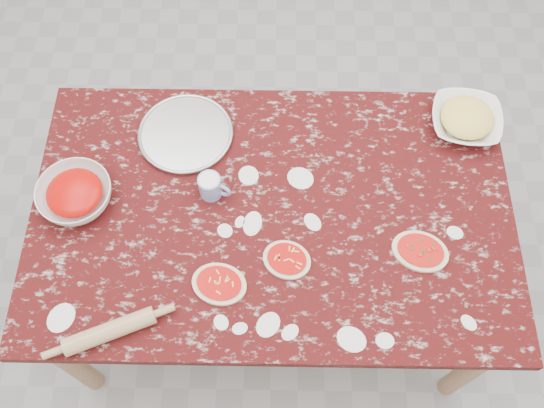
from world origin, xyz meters
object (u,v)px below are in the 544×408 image
at_px(sauce_bowl, 76,195).
at_px(cheese_bowl, 466,120).
at_px(worktable, 272,222).
at_px(rolling_pin, 110,331).
at_px(pizza_tray, 186,134).
at_px(flour_mug, 211,186).

distance_m(sauce_bowl, cheese_bowl, 1.36).
distance_m(worktable, cheese_bowl, 0.77).
relative_size(cheese_bowl, rolling_pin, 0.90).
bearing_deg(rolling_pin, pizza_tray, 77.13).
bearing_deg(sauce_bowl, cheese_bowl, 13.74).
xyz_separation_m(pizza_tray, rolling_pin, (-0.16, -0.71, 0.02)).
relative_size(pizza_tray, rolling_pin, 1.20).
relative_size(sauce_bowl, flour_mug, 2.23).
bearing_deg(worktable, rolling_pin, -138.53).
height_order(pizza_tray, sauce_bowl, sauce_bowl).
xyz_separation_m(sauce_bowl, rolling_pin, (0.17, -0.45, -0.01)).
bearing_deg(pizza_tray, rolling_pin, -102.87).
height_order(pizza_tray, flour_mug, flour_mug).
bearing_deg(sauce_bowl, rolling_pin, -68.89).
height_order(sauce_bowl, cheese_bowl, sauce_bowl).
bearing_deg(pizza_tray, worktable, -43.69).
relative_size(sauce_bowl, cheese_bowl, 1.00).
bearing_deg(worktable, flour_mug, 162.15).
bearing_deg(flour_mug, rolling_pin, -119.29).
bearing_deg(flour_mug, worktable, -17.85).
xyz_separation_m(worktable, sauce_bowl, (-0.65, 0.03, 0.12)).
height_order(worktable, rolling_pin, rolling_pin).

